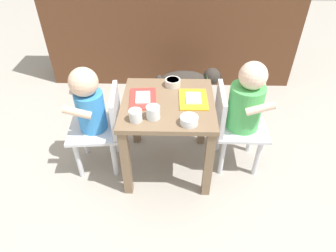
# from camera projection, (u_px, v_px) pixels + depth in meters

# --- Properties ---
(ground_plane) EXTENTS (7.00, 7.00, 0.00)m
(ground_plane) POSITION_uv_depth(u_px,v_px,m) (168.00, 164.00, 1.81)
(ground_plane) COLOR #9E998E
(kitchen_cabinet_back) EXTENTS (2.00, 0.32, 1.01)m
(kitchen_cabinet_back) POSITION_uv_depth(u_px,v_px,m) (171.00, 20.00, 2.36)
(kitchen_cabinet_back) COLOR #56331E
(kitchen_cabinet_back) RESTS_ON ground
(dining_table) EXTENTS (0.48, 0.48, 0.46)m
(dining_table) POSITION_uv_depth(u_px,v_px,m) (168.00, 117.00, 1.58)
(dining_table) COLOR #7A6047
(dining_table) RESTS_ON ground
(seated_child_left) EXTENTS (0.30, 0.30, 0.65)m
(seated_child_left) POSITION_uv_depth(u_px,v_px,m) (93.00, 108.00, 1.56)
(seated_child_left) COLOR silver
(seated_child_left) RESTS_ON ground
(seated_child_right) EXTENTS (0.28, 0.28, 0.67)m
(seated_child_right) POSITION_uv_depth(u_px,v_px,m) (244.00, 106.00, 1.57)
(seated_child_right) COLOR silver
(seated_child_right) RESTS_ON ground
(dog) EXTENTS (0.48, 0.19, 0.31)m
(dog) POSITION_uv_depth(u_px,v_px,m) (188.00, 82.00, 2.17)
(dog) COLOR #332D28
(dog) RESTS_ON ground
(food_tray_left) EXTENTS (0.15, 0.21, 0.02)m
(food_tray_left) POSITION_uv_depth(u_px,v_px,m) (143.00, 98.00, 1.54)
(food_tray_left) COLOR red
(food_tray_left) RESTS_ON dining_table
(food_tray_right) EXTENTS (0.15, 0.20, 0.02)m
(food_tray_right) POSITION_uv_depth(u_px,v_px,m) (193.00, 99.00, 1.53)
(food_tray_right) COLOR gold
(food_tray_right) RESTS_ON dining_table
(water_cup_left) EXTENTS (0.06, 0.06, 0.06)m
(water_cup_left) POSITION_uv_depth(u_px,v_px,m) (136.00, 116.00, 1.39)
(water_cup_left) COLOR white
(water_cup_left) RESTS_ON dining_table
(water_cup_right) EXTENTS (0.07, 0.07, 0.06)m
(water_cup_right) POSITION_uv_depth(u_px,v_px,m) (153.00, 113.00, 1.40)
(water_cup_right) COLOR white
(water_cup_right) RESTS_ON dining_table
(veggie_bowl_near) EXTENTS (0.09, 0.09, 0.04)m
(veggie_bowl_near) POSITION_uv_depth(u_px,v_px,m) (189.00, 120.00, 1.37)
(veggie_bowl_near) COLOR white
(veggie_bowl_near) RESTS_ON dining_table
(cereal_bowl_right_side) EXTENTS (0.09, 0.09, 0.04)m
(cereal_bowl_right_side) POSITION_uv_depth(u_px,v_px,m) (173.00, 82.00, 1.64)
(cereal_bowl_right_side) COLOR silver
(cereal_bowl_right_side) RESTS_ON dining_table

